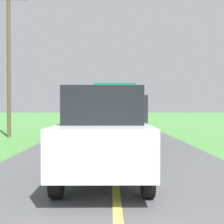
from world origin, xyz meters
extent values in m
cube|color=#2D2D30|center=(0.12, 11.96, 0.68)|extent=(0.90, 5.51, 0.24)
cube|color=brown|center=(0.12, 11.96, 0.88)|extent=(2.30, 5.80, 0.20)
cube|color=#197A4C|center=(0.12, 13.91, 1.93)|extent=(2.10, 1.90, 1.90)
cube|color=black|center=(0.12, 14.87, 2.26)|extent=(1.78, 0.02, 0.76)
cube|color=#232328|center=(-0.99, 10.99, 1.53)|extent=(0.08, 3.85, 1.10)
cube|color=#232328|center=(1.23, 10.99, 1.53)|extent=(0.08, 3.85, 1.10)
cube|color=#232328|center=(0.12, 9.10, 1.53)|extent=(2.30, 0.08, 1.10)
cube|color=#232328|center=(0.12, 12.87, 1.53)|extent=(2.30, 0.08, 1.10)
cylinder|color=black|center=(-0.93, 13.76, 0.58)|extent=(0.28, 1.00, 1.00)
cylinder|color=black|center=(1.17, 13.76, 0.58)|extent=(0.28, 1.00, 1.00)
cylinder|color=black|center=(-0.93, 10.37, 0.58)|extent=(0.28, 1.00, 1.00)
cylinder|color=black|center=(1.17, 10.37, 0.58)|extent=(0.28, 1.00, 1.00)
ellipsoid|color=#72B530|center=(-0.59, 11.64, 1.50)|extent=(0.59, 0.63, 0.37)
ellipsoid|color=#75B826|center=(0.71, 11.69, 1.79)|extent=(0.59, 0.74, 0.47)
ellipsoid|color=#76AF2C|center=(-0.02, 11.99, 1.16)|extent=(0.51, 0.49, 0.45)
ellipsoid|color=#7FAE23|center=(0.74, 12.42, 1.51)|extent=(0.52, 0.60, 0.49)
ellipsoid|color=#71AE27|center=(0.85, 9.55, 1.20)|extent=(0.59, 0.55, 0.38)
ellipsoid|color=#7CAA29|center=(0.66, 11.66, 1.77)|extent=(0.49, 0.53, 0.49)
ellipsoid|color=#7AA820|center=(0.59, 10.68, 1.18)|extent=(0.49, 0.55, 0.40)
ellipsoid|color=#6BB52A|center=(-0.24, 9.84, 1.81)|extent=(0.43, 0.47, 0.44)
ellipsoid|color=#74AA20|center=(-0.64, 10.59, 1.16)|extent=(0.41, 0.49, 0.39)
ellipsoid|color=#79BD33|center=(0.89, 12.22, 1.15)|extent=(0.55, 0.70, 0.44)
ellipsoid|color=#7DA92C|center=(0.52, 12.26, 1.14)|extent=(0.49, 0.63, 0.48)
ellipsoid|color=#70AD20|center=(0.53, 9.94, 1.77)|extent=(0.55, 0.60, 0.43)
cylinder|color=brown|center=(-5.65, 14.19, 3.98)|extent=(0.20, 0.20, 7.95)
cube|color=#B7BABF|center=(-0.24, 4.80, 0.90)|extent=(1.70, 4.10, 0.80)
cube|color=black|center=(-0.24, 4.60, 1.65)|extent=(1.44, 2.05, 0.70)
cylinder|color=black|center=(-1.01, 6.08, 0.40)|extent=(0.20, 0.64, 0.64)
cylinder|color=black|center=(0.53, 6.08, 0.40)|extent=(0.20, 0.64, 0.64)
cylinder|color=black|center=(-1.01, 3.53, 0.40)|extent=(0.20, 0.64, 0.64)
cylinder|color=black|center=(0.53, 3.53, 0.40)|extent=(0.20, 0.64, 0.64)
camera|label=1|loc=(-0.10, -1.24, 1.60)|focal=45.27mm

